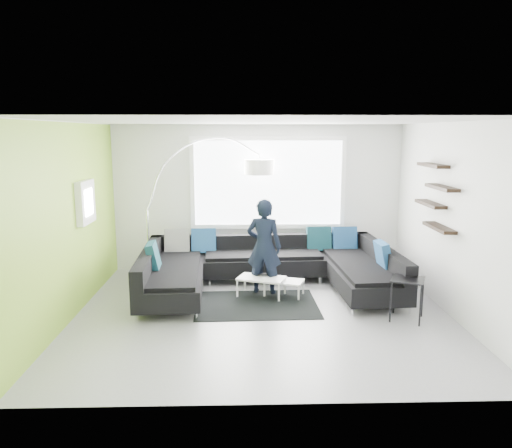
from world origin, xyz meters
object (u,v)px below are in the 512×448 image
at_px(coffee_table, 273,287).
at_px(person, 264,247).
at_px(arc_lamp, 147,211).
at_px(laptop, 264,275).
at_px(side_table, 407,299).
at_px(sectional_sofa, 268,270).

relative_size(coffee_table, person, 0.61).
height_order(arc_lamp, person, arc_lamp).
bearing_deg(arc_lamp, laptop, -34.84).
xyz_separation_m(arc_lamp, person, (2.04, -0.75, -0.49)).
bearing_deg(arc_lamp, coffee_table, -35.68).
bearing_deg(arc_lamp, person, -33.06).
bearing_deg(coffee_table, side_table, -11.25).
distance_m(sectional_sofa, arc_lamp, 2.40).
bearing_deg(sectional_sofa, person, -170.09).
height_order(sectional_sofa, coffee_table, sectional_sofa).
xyz_separation_m(sectional_sofa, side_table, (1.93, -1.29, -0.09)).
height_order(coffee_table, person, person).
xyz_separation_m(arc_lamp, side_table, (4.03, -2.02, -0.98)).
xyz_separation_m(side_table, person, (-1.99, 1.27, 0.49)).
height_order(sectional_sofa, laptop, sectional_sofa).
xyz_separation_m(arc_lamp, laptop, (2.04, -0.82, -0.96)).
relative_size(coffee_table, laptop, 3.14).
bearing_deg(person, coffee_table, 142.74).
bearing_deg(arc_lamp, side_table, -39.55).
bearing_deg(side_table, sectional_sofa, 146.28).
distance_m(side_table, laptop, 2.32).
relative_size(sectional_sofa, laptop, 13.80).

